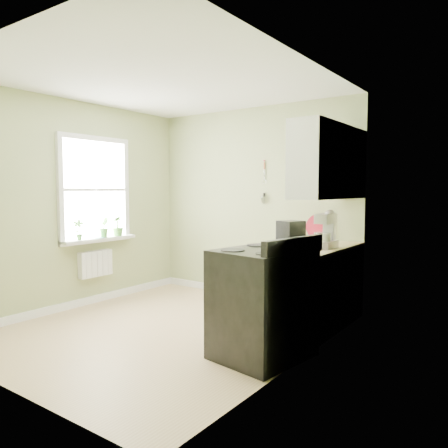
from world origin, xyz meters
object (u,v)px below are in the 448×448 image
Objects in this scene: stand_mixer at (325,232)px; coffee_maker at (290,239)px; stove at (263,303)px; kettle at (285,238)px.

stand_mixer is 0.74m from coffee_maker.
coffee_maker is (0.09, 0.37, 0.56)m from stove.
stand_mixer is 2.04× the size of kettle.
stand_mixer is at bearing 82.77° from stove.
stove is at bearing -97.23° from stand_mixer.
stove is 2.71× the size of stand_mixer.
stand_mixer is at bearing 85.89° from coffee_maker.
stand_mixer reaches higher than coffee_maker.
stand_mixer is 0.45m from kettle.
coffee_maker is (0.32, -0.50, 0.06)m from kettle.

